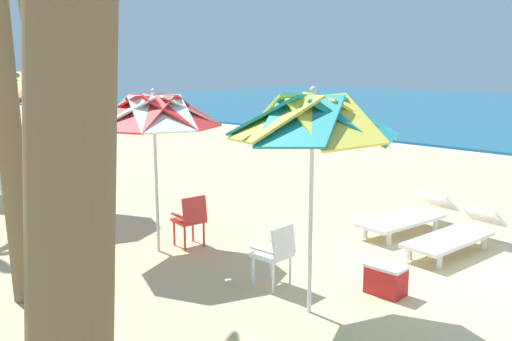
{
  "coord_description": "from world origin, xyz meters",
  "views": [
    {
      "loc": [
        2.89,
        -7.44,
        2.97
      ],
      "look_at": [
        -3.98,
        -0.28,
        1.0
      ],
      "focal_mm": 38.48,
      "sensor_mm": 36.0,
      "label": 1
    }
  ],
  "objects_px": {
    "plastic_chair_1": "(191,218)",
    "palm_tree_2": "(60,9)",
    "plastic_chair_3": "(54,183)",
    "beach_umbrella_3": "(1,85)",
    "sun_lounger_2": "(409,217)",
    "palm_tree_4": "(0,25)",
    "cooler_box": "(386,279)",
    "beach_umbrella_2": "(59,92)",
    "beach_umbrella_0": "(313,120)",
    "plastic_chair_4": "(35,190)",
    "beach_umbrella_1": "(154,113)",
    "plastic_chair_2": "(40,198)",
    "plastic_chair_0": "(276,252)"
  },
  "relations": [
    {
      "from": "plastic_chair_2",
      "to": "sun_lounger_2",
      "type": "xyz_separation_m",
      "value": [
        5.18,
        4.28,
        -0.22
      ]
    },
    {
      "from": "beach_umbrella_0",
      "to": "sun_lounger_2",
      "type": "xyz_separation_m",
      "value": [
        -0.71,
        3.72,
        -2.04
      ]
    },
    {
      "from": "plastic_chair_2",
      "to": "sun_lounger_2",
      "type": "height_order",
      "value": "plastic_chair_2"
    },
    {
      "from": "sun_lounger_2",
      "to": "cooler_box",
      "type": "bearing_deg",
      "value": -67.25
    },
    {
      "from": "beach_umbrella_3",
      "to": "cooler_box",
      "type": "bearing_deg",
      "value": 5.71
    },
    {
      "from": "beach_umbrella_2",
      "to": "beach_umbrella_3",
      "type": "height_order",
      "value": "beach_umbrella_3"
    },
    {
      "from": "palm_tree_2",
      "to": "plastic_chair_0",
      "type": "bearing_deg",
      "value": 121.76
    },
    {
      "from": "beach_umbrella_0",
      "to": "cooler_box",
      "type": "height_order",
      "value": "beach_umbrella_0"
    },
    {
      "from": "plastic_chair_0",
      "to": "sun_lounger_2",
      "type": "height_order",
      "value": "plastic_chair_0"
    },
    {
      "from": "plastic_chair_3",
      "to": "beach_umbrella_3",
      "type": "distance_m",
      "value": 2.88
    },
    {
      "from": "plastic_chair_2",
      "to": "beach_umbrella_3",
      "type": "height_order",
      "value": "beach_umbrella_3"
    },
    {
      "from": "beach_umbrella_0",
      "to": "beach_umbrella_1",
      "type": "xyz_separation_m",
      "value": [
        -3.09,
        0.05,
        -0.11
      ]
    },
    {
      "from": "beach_umbrella_2",
      "to": "plastic_chair_2",
      "type": "xyz_separation_m",
      "value": [
        0.36,
        -0.69,
        -1.91
      ]
    },
    {
      "from": "beach_umbrella_3",
      "to": "palm_tree_2",
      "type": "bearing_deg",
      "value": -20.28
    },
    {
      "from": "sun_lounger_2",
      "to": "palm_tree_4",
      "type": "relative_size",
      "value": 0.41
    },
    {
      "from": "plastic_chair_3",
      "to": "cooler_box",
      "type": "distance_m",
      "value": 7.39
    },
    {
      "from": "plastic_chair_2",
      "to": "palm_tree_2",
      "type": "distance_m",
      "value": 8.74
    },
    {
      "from": "plastic_chair_1",
      "to": "palm_tree_2",
      "type": "xyz_separation_m",
      "value": [
        4.61,
        -4.37,
        2.67
      ]
    },
    {
      "from": "beach_umbrella_0",
      "to": "sun_lounger_2",
      "type": "distance_m",
      "value": 4.3
    },
    {
      "from": "plastic_chair_4",
      "to": "plastic_chair_3",
      "type": "bearing_deg",
      "value": 121.53
    },
    {
      "from": "plastic_chair_3",
      "to": "palm_tree_2",
      "type": "height_order",
      "value": "palm_tree_2"
    },
    {
      "from": "plastic_chair_3",
      "to": "beach_umbrella_3",
      "type": "bearing_deg",
      "value": -178.23
    },
    {
      "from": "beach_umbrella_1",
      "to": "beach_umbrella_2",
      "type": "xyz_separation_m",
      "value": [
        -3.16,
        0.07,
        0.2
      ]
    },
    {
      "from": "plastic_chair_2",
      "to": "beach_umbrella_2",
      "type": "bearing_deg",
      "value": 117.78
    },
    {
      "from": "plastic_chair_0",
      "to": "palm_tree_2",
      "type": "xyz_separation_m",
      "value": [
        2.55,
        -4.12,
        2.67
      ]
    },
    {
      "from": "plastic_chair_1",
      "to": "plastic_chair_4",
      "type": "distance_m",
      "value": 3.83
    },
    {
      "from": "beach_umbrella_1",
      "to": "plastic_chair_3",
      "type": "height_order",
      "value": "beach_umbrella_1"
    },
    {
      "from": "beach_umbrella_0",
      "to": "plastic_chair_4",
      "type": "relative_size",
      "value": 3.12
    },
    {
      "from": "plastic_chair_1",
      "to": "beach_umbrella_2",
      "type": "relative_size",
      "value": 0.31
    },
    {
      "from": "plastic_chair_0",
      "to": "beach_umbrella_1",
      "type": "relative_size",
      "value": 0.34
    },
    {
      "from": "beach_umbrella_1",
      "to": "plastic_chair_4",
      "type": "height_order",
      "value": "beach_umbrella_1"
    },
    {
      "from": "plastic_chair_1",
      "to": "palm_tree_2",
      "type": "bearing_deg",
      "value": -43.42
    },
    {
      "from": "beach_umbrella_0",
      "to": "plastic_chair_2",
      "type": "xyz_separation_m",
      "value": [
        -5.89,
        -0.56,
        -1.83
      ]
    },
    {
      "from": "plastic_chair_2",
      "to": "beach_umbrella_3",
      "type": "distance_m",
      "value": 3.79
    },
    {
      "from": "beach_umbrella_1",
      "to": "beach_umbrella_3",
      "type": "xyz_separation_m",
      "value": [
        -5.96,
        0.1,
        0.24
      ]
    },
    {
      "from": "cooler_box",
      "to": "beach_umbrella_3",
      "type": "bearing_deg",
      "value": -174.29
    },
    {
      "from": "plastic_chair_0",
      "to": "plastic_chair_1",
      "type": "relative_size",
      "value": 1.0
    },
    {
      "from": "palm_tree_4",
      "to": "plastic_chair_1",
      "type": "bearing_deg",
      "value": 90.6
    },
    {
      "from": "beach_umbrella_3",
      "to": "beach_umbrella_2",
      "type": "bearing_deg",
      "value": -0.67
    },
    {
      "from": "palm_tree_2",
      "to": "cooler_box",
      "type": "distance_m",
      "value": 5.92
    },
    {
      "from": "plastic_chair_1",
      "to": "palm_tree_2",
      "type": "distance_m",
      "value": 6.89
    },
    {
      "from": "cooler_box",
      "to": "beach_umbrella_2",
      "type": "bearing_deg",
      "value": -171.63
    },
    {
      "from": "plastic_chair_2",
      "to": "sun_lounger_2",
      "type": "relative_size",
      "value": 0.39
    },
    {
      "from": "plastic_chair_1",
      "to": "cooler_box",
      "type": "distance_m",
      "value": 3.31
    },
    {
      "from": "beach_umbrella_1",
      "to": "plastic_chair_4",
      "type": "relative_size",
      "value": 2.97
    },
    {
      "from": "beach_umbrella_0",
      "to": "beach_umbrella_1",
      "type": "relative_size",
      "value": 1.05
    },
    {
      "from": "palm_tree_4",
      "to": "cooler_box",
      "type": "bearing_deg",
      "value": 46.1
    },
    {
      "from": "sun_lounger_2",
      "to": "beach_umbrella_0",
      "type": "bearing_deg",
      "value": -79.24
    },
    {
      "from": "beach_umbrella_0",
      "to": "sun_lounger_2",
      "type": "relative_size",
      "value": 1.22
    },
    {
      "from": "beach_umbrella_0",
      "to": "sun_lounger_2",
      "type": "height_order",
      "value": "beach_umbrella_0"
    }
  ]
}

